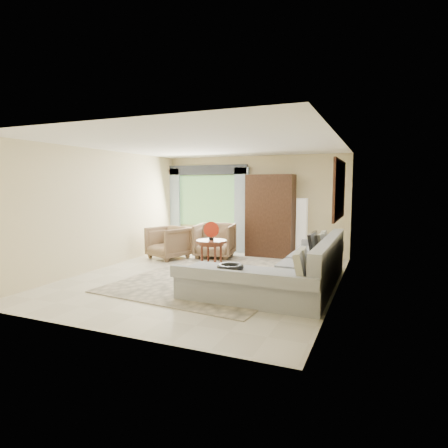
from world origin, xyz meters
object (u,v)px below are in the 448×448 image
at_px(tv_screen, 314,245).
at_px(potted_plant, 180,242).
at_px(armoire, 270,216).
at_px(floor_lamp, 302,228).
at_px(armchair_right, 215,241).
at_px(coffee_table, 211,255).
at_px(armchair_left, 168,243).
at_px(sectional_sofa, 293,274).

relative_size(tv_screen, potted_plant, 1.41).
bearing_deg(armoire, floor_lamp, 4.29).
height_order(armchair_right, armoire, armoire).
distance_m(coffee_table, armchair_left, 1.75).
height_order(coffee_table, armoire, armoire).
xyz_separation_m(armchair_left, potted_plant, (-0.22, 0.98, -0.14)).
xyz_separation_m(armchair_left, floor_lamp, (3.06, 1.36, 0.35)).
bearing_deg(floor_lamp, tv_screen, -73.72).
xyz_separation_m(tv_screen, potted_plant, (-3.99, 2.01, -0.46)).
height_order(potted_plant, floor_lamp, floor_lamp).
bearing_deg(coffee_table, sectional_sofa, -22.30).
bearing_deg(armchair_right, floor_lamp, 12.30).
relative_size(sectional_sofa, tv_screen, 4.68).
bearing_deg(potted_plant, armchair_left, -77.11).
bearing_deg(armchair_right, sectional_sofa, -50.89).
bearing_deg(armchair_right, armchair_left, -162.78).
height_order(sectional_sofa, coffee_table, sectional_sofa).
relative_size(sectional_sofa, potted_plant, 6.59).
distance_m(sectional_sofa, armoire, 3.24).
bearing_deg(tv_screen, armoire, 122.70).
relative_size(sectional_sofa, floor_lamp, 2.31).
bearing_deg(floor_lamp, coffee_table, -124.84).
distance_m(tv_screen, potted_plant, 4.49).
height_order(sectional_sofa, tv_screen, tv_screen).
xyz_separation_m(armchair_right, floor_lamp, (2.02, 0.83, 0.32)).
xyz_separation_m(tv_screen, floor_lamp, (-0.70, 2.40, 0.03)).
xyz_separation_m(sectional_sofa, potted_plant, (-3.72, 2.57, -0.02)).
bearing_deg(tv_screen, floor_lamp, 106.28).
xyz_separation_m(coffee_table, armchair_left, (-1.56, 0.80, 0.05)).
relative_size(armchair_left, potted_plant, 1.68).
bearing_deg(armoire, armchair_right, -147.88).
xyz_separation_m(coffee_table, potted_plant, (-1.78, 1.78, -0.08)).
bearing_deg(armchair_left, potted_plant, 123.50).
height_order(sectional_sofa, floor_lamp, floor_lamp).
bearing_deg(coffee_table, floor_lamp, 55.16).
height_order(sectional_sofa, armoire, armoire).
xyz_separation_m(sectional_sofa, coffee_table, (-1.94, 0.79, 0.06)).
bearing_deg(sectional_sofa, armchair_left, 155.47).
bearing_deg(armchair_left, floor_lamp, 44.57).
bearing_deg(floor_lamp, potted_plant, -173.32).
height_order(tv_screen, floor_lamp, floor_lamp).
relative_size(sectional_sofa, armchair_right, 3.63).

